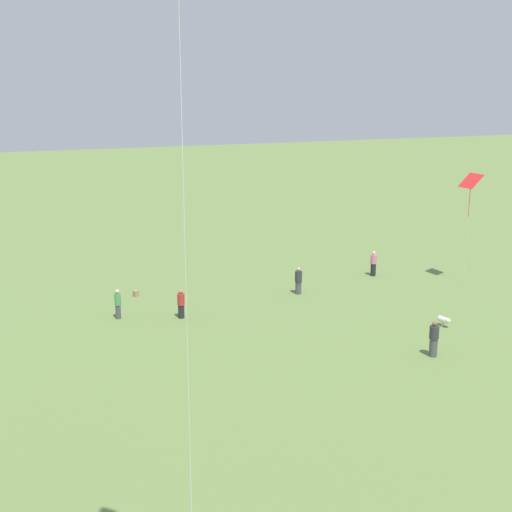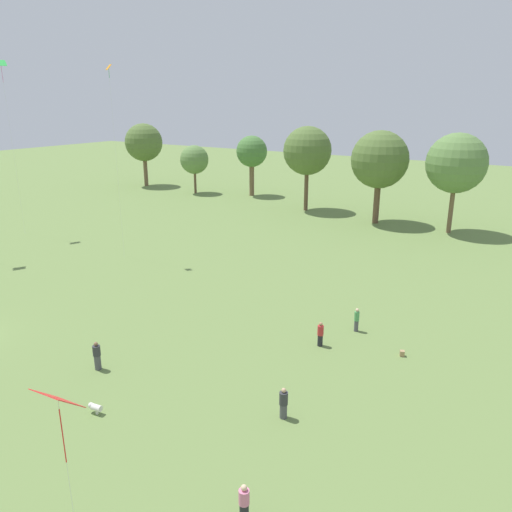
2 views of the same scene
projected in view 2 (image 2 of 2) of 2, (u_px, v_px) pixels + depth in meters
The scene contains 16 objects.
tree_0 at pixel (144, 143), 90.44m from camera, with size 6.72×6.72×11.26m.
tree_1 at pixel (194, 160), 83.83m from camera, with size 4.77×4.77×8.07m.
tree_2 at pixel (252, 152), 81.35m from camera, with size 5.05×5.05×9.79m.
tree_3 at pixel (307, 151), 69.90m from camera, with size 6.78×6.78×11.89m.
tree_4 at pixel (380, 160), 62.57m from camera, with size 7.21×7.21×11.78m.
tree_5 at pixel (457, 163), 57.83m from camera, with size 6.96×6.96×11.80m.
person_0 at pixel (320, 334), 32.44m from camera, with size 0.57×0.57×1.67m.
person_1 at pixel (244, 504), 18.84m from camera, with size 0.44×0.44×1.71m.
person_2 at pixel (284, 403), 25.06m from camera, with size 0.45×0.45×1.70m.
person_3 at pixel (97, 356), 29.59m from camera, with size 0.53×0.53×1.79m.
person_4 at pixel (357, 320), 34.49m from camera, with size 0.47×0.47×1.70m.
kite_0 at pixel (110, 88), 46.01m from camera, with size 0.76×0.65×18.45m.
kite_1 at pixel (2, 71), 54.37m from camera, with size 1.27×1.37×19.51m.
kite_2 at pixel (58, 403), 15.23m from camera, with size 1.35×1.09×7.17m.
dog_1 at pixel (95, 407), 25.55m from camera, with size 0.79×0.40×0.55m.
picnic_bag_1 at pixel (402, 353), 31.32m from camera, with size 0.36×0.37×0.36m.
Camera 2 is at (33.24, -14.48, 15.46)m, focal length 35.00 mm.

